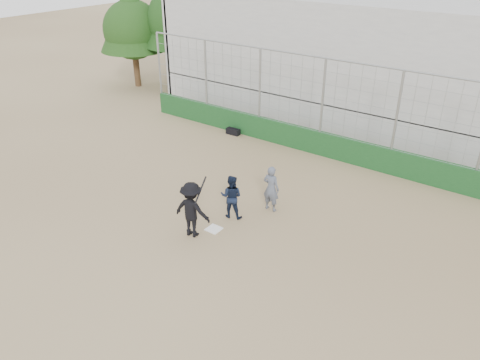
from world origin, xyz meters
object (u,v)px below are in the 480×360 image
Objects in this scene: catcher_crouched at (231,203)px; umpire at (271,191)px; batter_at_plate at (192,210)px; equipment_bag at (233,131)px.

umpire is at bearing 55.56° from catcher_crouched.
batter_at_plate is 2.87m from umpire.
batter_at_plate is at bearing -62.00° from equipment_bag.
batter_at_plate reaches higher than umpire.
batter_at_plate is 2.95× the size of equipment_bag.
equipment_bag is (-4.20, 5.74, -0.37)m from catcher_crouched.
umpire is 2.20× the size of equipment_bag.
catcher_crouched is at bearing 54.50° from umpire.
umpire reaches higher than catcher_crouched.
umpire is at bearing 66.66° from batter_at_plate.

